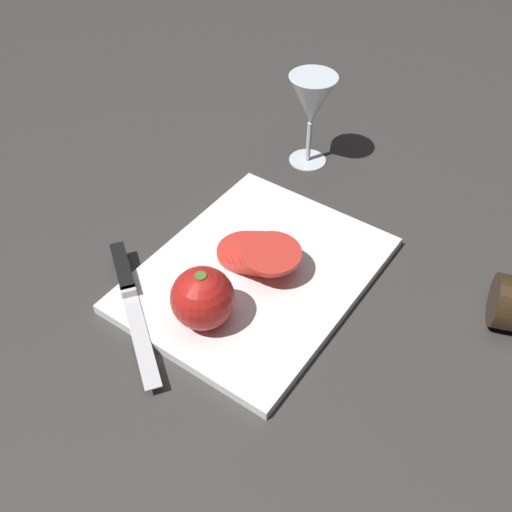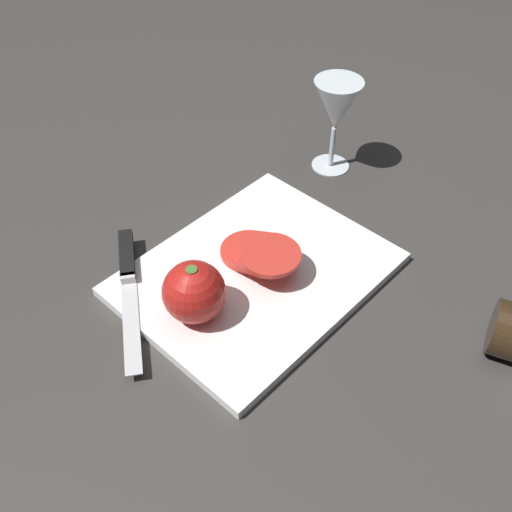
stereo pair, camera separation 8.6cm
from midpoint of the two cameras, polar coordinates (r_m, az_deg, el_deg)
ground_plane at (r=0.91m, az=-0.31°, el=-0.84°), size 3.00×3.00×0.00m
cutting_board at (r=0.88m, az=-2.77°, el=-1.87°), size 0.37×0.29×0.02m
wine_glass at (r=1.04m, az=2.93°, el=14.23°), size 0.08×0.08×0.17m
whole_tomato at (r=0.79m, az=-8.21°, el=-4.16°), size 0.09×0.09×0.09m
knife at (r=0.88m, az=-14.99°, el=-2.56°), size 0.17×0.22×0.01m
tomato_slice_stack_near at (r=0.87m, az=-2.60°, el=0.18°), size 0.10×0.14×0.04m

